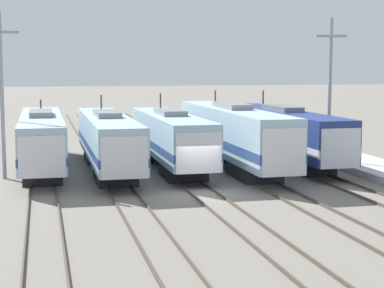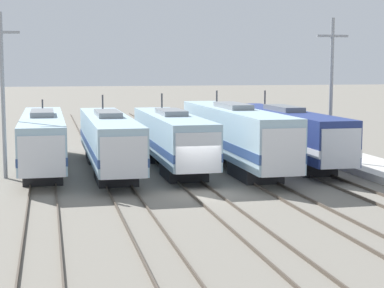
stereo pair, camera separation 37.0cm
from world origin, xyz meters
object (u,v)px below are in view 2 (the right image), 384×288
at_px(locomotive_far_right, 286,134).
at_px(catenary_tower_left, 3,91).
at_px(locomotive_center_left, 109,140).
at_px(catenary_tower_right, 331,88).
at_px(locomotive_center, 172,139).
at_px(locomotive_center_right, 235,135).
at_px(locomotive_far_left, 43,140).

relative_size(locomotive_far_right, catenary_tower_left, 1.86).
bearing_deg(locomotive_center_left, catenary_tower_right, -4.76).
bearing_deg(locomotive_center, locomotive_center_right, -4.82).
xyz_separation_m(locomotive_far_left, locomotive_center, (8.48, -1.47, 0.02)).
xyz_separation_m(locomotive_far_left, locomotive_center_left, (4.24, -1.44, 0.00)).
xyz_separation_m(locomotive_center_right, catenary_tower_right, (6.59, -0.87, 3.15)).
xyz_separation_m(locomotive_center_left, catenary_tower_left, (-6.52, -1.25, 3.35)).
xyz_separation_m(locomotive_far_left, catenary_tower_left, (-2.28, -2.70, 3.36)).
height_order(locomotive_far_left, catenary_tower_left, catenary_tower_left).
bearing_deg(locomotive_center_left, locomotive_center_right, -2.60).
bearing_deg(locomotive_center, catenary_tower_left, -173.49).
height_order(locomotive_far_right, catenary_tower_right, catenary_tower_right).
relative_size(locomotive_center_right, locomotive_far_right, 1.04).
bearing_deg(locomotive_center_left, locomotive_far_left, 161.24).
xyz_separation_m(locomotive_center_left, locomotive_center_right, (8.48, -0.38, 0.20)).
xyz_separation_m(locomotive_far_right, catenary_tower_right, (2.34, -2.29, 3.30)).
distance_m(locomotive_center_right, catenary_tower_right, 7.35).
distance_m(locomotive_center_left, catenary_tower_left, 7.44).
xyz_separation_m(locomotive_center_right, locomotive_far_right, (4.24, 1.42, -0.15)).
bearing_deg(catenary_tower_right, locomotive_center_right, 172.48).
distance_m(catenary_tower_left, catenary_tower_right, 21.59).
bearing_deg(locomotive_center_left, locomotive_far_right, 4.64).
height_order(catenary_tower_left, catenary_tower_right, same).
bearing_deg(locomotive_center, locomotive_far_right, 7.11).
relative_size(locomotive_center_left, locomotive_far_right, 0.96).
distance_m(locomotive_far_left, locomotive_center, 8.61).
bearing_deg(locomotive_center_left, catenary_tower_left, -169.11).
height_order(locomotive_far_left, locomotive_center_left, locomotive_center_left).
distance_m(locomotive_center_left, locomotive_center_right, 8.49).
height_order(locomotive_center_left, catenary_tower_left, catenary_tower_left).
xyz_separation_m(locomotive_far_left, locomotive_center_right, (12.72, -1.83, 0.20)).
xyz_separation_m(locomotive_center_left, locomotive_far_right, (12.72, 1.03, 0.05)).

